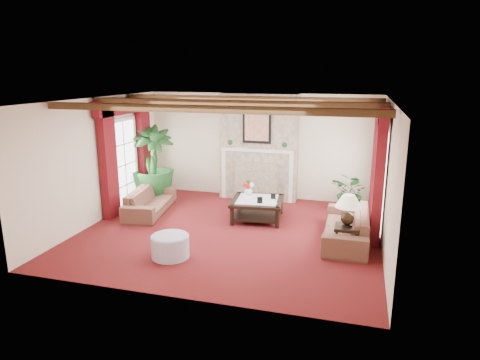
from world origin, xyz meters
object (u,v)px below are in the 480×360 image
(sofa_right, at_px, (346,221))
(coffee_table, at_px, (257,209))
(ottoman, at_px, (170,246))
(potted_palm, at_px, (154,180))
(sofa_left, at_px, (150,197))
(side_table, at_px, (346,239))

(sofa_right, relative_size, coffee_table, 1.87)
(sofa_right, xyz_separation_m, ottoman, (-2.99, -1.64, -0.21))
(sofa_right, relative_size, potted_palm, 0.99)
(sofa_left, distance_m, side_table, 4.68)
(potted_palm, distance_m, coffee_table, 3.01)
(potted_palm, bearing_deg, side_table, -23.00)
(ottoman, bearing_deg, side_table, 19.00)
(sofa_right, xyz_separation_m, side_table, (0.02, -0.60, -0.15))
(sofa_left, relative_size, potted_palm, 0.93)
(potted_palm, relative_size, coffee_table, 1.89)
(sofa_right, bearing_deg, potted_palm, -107.68)
(coffee_table, height_order, ottoman, coffee_table)
(potted_palm, height_order, coffee_table, potted_palm)
(coffee_table, bearing_deg, side_table, -40.21)
(sofa_right, bearing_deg, side_table, 1.43)
(sofa_left, xyz_separation_m, coffee_table, (2.55, 0.19, -0.14))
(potted_palm, distance_m, side_table, 5.33)
(coffee_table, height_order, side_table, side_table)
(coffee_table, xyz_separation_m, ottoman, (-1.03, -2.39, -0.03))
(coffee_table, bearing_deg, potted_palm, 159.92)
(potted_palm, height_order, ottoman, potted_palm)
(ottoman, bearing_deg, coffee_table, 66.69)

